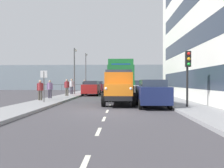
% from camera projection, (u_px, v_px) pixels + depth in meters
% --- Properties ---
extents(ground_plane, '(80.00, 80.00, 0.00)m').
position_uv_depth(ground_plane, '(113.00, 98.00, 20.41)').
color(ground_plane, '#423F44').
extents(sidewalk_left, '(2.42, 36.90, 0.15)m').
position_uv_depth(sidewalk_left, '(163.00, 98.00, 20.23)').
color(sidewalk_left, gray).
rests_on(sidewalk_left, ground_plane).
extents(sidewalk_right, '(2.42, 36.90, 0.15)m').
position_uv_depth(sidewalk_right, '(63.00, 97.00, 20.59)').
color(sidewalk_right, gray).
rests_on(sidewalk_right, ground_plane).
extents(road_centreline_markings, '(0.12, 32.32, 0.01)m').
position_uv_depth(road_centreline_markings, '(113.00, 99.00, 19.45)').
color(road_centreline_markings, silver).
rests_on(road_centreline_markings, ground_plane).
extents(sea_horizon, '(80.00, 0.80, 5.00)m').
position_uv_depth(sea_horizon, '(116.00, 77.00, 41.82)').
color(sea_horizon, '#84939E').
rests_on(sea_horizon, ground_plane).
extents(seawall_railing, '(28.08, 0.08, 1.20)m').
position_uv_depth(seawall_railing, '(116.00, 86.00, 38.23)').
color(seawall_railing, '#4C5156').
rests_on(seawall_railing, ground_plane).
extents(truck_vintage_orange, '(2.17, 5.64, 2.43)m').
position_uv_depth(truck_vintage_orange, '(119.00, 88.00, 14.79)').
color(truck_vintage_orange, black).
rests_on(truck_vintage_orange, ground_plane).
extents(lorry_cargo_green, '(2.58, 8.20, 3.87)m').
position_uv_depth(lorry_cargo_green, '(121.00, 77.00, 22.50)').
color(lorry_cargo_green, '#1E7033').
rests_on(lorry_cargo_green, ground_plane).
extents(car_navy_kerbside_near, '(1.85, 3.86, 1.72)m').
position_uv_depth(car_navy_kerbside_near, '(152.00, 93.00, 13.21)').
color(car_navy_kerbside_near, navy).
rests_on(car_navy_kerbside_near, ground_plane).
extents(car_white_kerbside_1, '(1.90, 4.15, 1.72)m').
position_uv_depth(car_white_kerbside_1, '(143.00, 90.00, 18.56)').
color(car_white_kerbside_1, white).
rests_on(car_white_kerbside_1, ground_plane).
extents(car_red_oppositeside_0, '(1.89, 4.65, 1.72)m').
position_uv_depth(car_red_oppositeside_0, '(92.00, 88.00, 25.23)').
color(car_red_oppositeside_0, '#B21E1E').
rests_on(car_red_oppositeside_0, ground_plane).
extents(car_maroon_oppositeside_1, '(1.87, 4.51, 1.72)m').
position_uv_depth(car_maroon_oppositeside_1, '(98.00, 87.00, 32.13)').
color(car_maroon_oppositeside_1, maroon).
rests_on(car_maroon_oppositeside_1, ground_plane).
extents(pedestrian_couple_b, '(0.53, 0.34, 1.58)m').
position_uv_depth(pedestrian_couple_b, '(40.00, 88.00, 16.55)').
color(pedestrian_couple_b, '#4C473D').
rests_on(pedestrian_couple_b, sidewalk_right).
extents(pedestrian_in_dark_coat, '(0.53, 0.34, 1.59)m').
position_uv_depth(pedestrian_in_dark_coat, '(50.00, 88.00, 18.70)').
color(pedestrian_in_dark_coat, '#383342').
rests_on(pedestrian_in_dark_coat, sidewalk_right).
extents(pedestrian_strolling, '(0.53, 0.34, 1.75)m').
position_uv_depth(pedestrian_strolling, '(67.00, 86.00, 21.83)').
color(pedestrian_strolling, '#4C473D').
rests_on(pedestrian_strolling, sidewalk_right).
extents(pedestrian_couple_a, '(0.53, 0.34, 1.82)m').
position_uv_depth(pedestrian_couple_a, '(72.00, 85.00, 25.01)').
color(pedestrian_couple_a, '#383342').
rests_on(pedestrian_couple_a, sidewalk_right).
extents(pedestrian_near_railing, '(0.53, 0.34, 1.75)m').
position_uv_depth(pedestrian_near_railing, '(84.00, 85.00, 28.08)').
color(pedestrian_near_railing, black).
rests_on(pedestrian_near_railing, sidewalk_right).
extents(traffic_light_near, '(0.28, 0.41, 3.20)m').
position_uv_depth(traffic_light_near, '(188.00, 67.00, 12.12)').
color(traffic_light_near, black).
rests_on(traffic_light_near, sidewalk_left).
extents(lamp_post_promenade, '(0.32, 1.14, 5.63)m').
position_uv_depth(lamp_post_promenade, '(75.00, 66.00, 25.97)').
color(lamp_post_promenade, '#59595B').
rests_on(lamp_post_promenade, sidewalk_right).
extents(lamp_post_far, '(0.32, 1.14, 6.28)m').
position_uv_depth(lamp_post_far, '(86.00, 68.00, 35.20)').
color(lamp_post_far, '#59595B').
rests_on(lamp_post_far, sidewalk_right).
extents(street_sign, '(0.50, 0.07, 2.25)m').
position_uv_depth(street_sign, '(44.00, 81.00, 15.02)').
color(street_sign, '#4C4C4C').
rests_on(street_sign, sidewalk_right).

